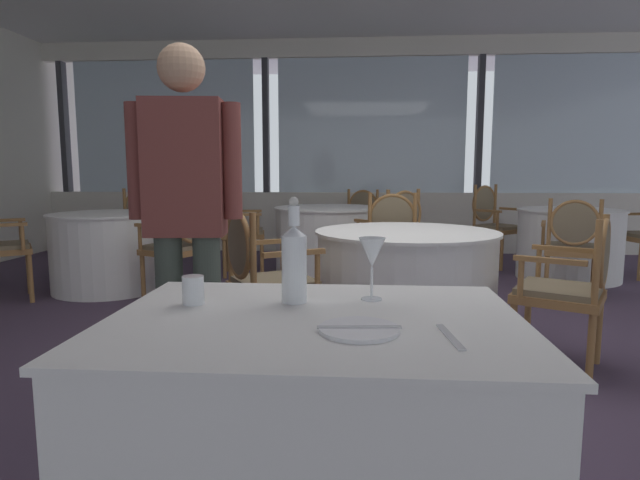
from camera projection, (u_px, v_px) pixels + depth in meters
name	position (u px, v px, depth m)	size (l,w,h in m)	color
ground_plane	(384.00, 350.00, 3.33)	(14.61, 14.61, 0.00)	#47384C
window_wall_far	(371.00, 169.00, 7.35)	(9.54, 0.14, 2.97)	silver
foreground_table	(315.00, 446.00, 1.46)	(1.12, 0.83, 0.75)	white
side_plate	(359.00, 329.00, 1.28)	(0.20, 0.20, 0.01)	white
butter_knife	(359.00, 327.00, 1.28)	(0.21, 0.02, 0.00)	silver
dinner_fork	(450.00, 337.00, 1.23)	(0.19, 0.02, 0.00)	silver
water_bottle	(294.00, 261.00, 1.55)	(0.08, 0.08, 0.32)	white
wine_glass	(372.00, 254.00, 1.58)	(0.08, 0.08, 0.19)	white
water_tumbler	(193.00, 290.00, 1.54)	(0.06, 0.06, 0.08)	white
background_table_0	(329.00, 240.00, 5.88)	(1.24, 1.24, 0.75)	white
dining_chair_0_0	(235.00, 224.00, 5.74)	(0.54, 0.59, 0.98)	olive
dining_chair_0_1	(395.00, 232.00, 5.01)	(0.66, 0.65, 0.98)	olive
dining_chair_0_2	(360.00, 218.00, 6.80)	(0.63, 0.59, 0.91)	olive
background_table_1	(569.00, 244.00, 5.56)	(1.09, 1.09, 0.75)	white
dining_chair_1_1	(492.00, 219.00, 6.31)	(0.66, 0.65, 0.99)	olive
dining_chair_1_2	(573.00, 240.00, 4.66)	(0.63, 0.59, 0.91)	olive
background_table_2	(108.00, 251.00, 5.03)	(1.08, 1.08, 0.75)	white
dining_chair_2_1	(182.00, 238.00, 4.55)	(0.61, 0.64, 0.96)	olive
dining_chair_2_2	(140.00, 224.00, 5.97)	(0.57, 0.51, 0.95)	olive
background_table_3	(405.00, 285.00, 3.52)	(1.23, 1.23, 0.75)	white
dining_chair_3_0	(393.00, 239.00, 4.53)	(0.54, 0.48, 0.96)	olive
dining_chair_3_1	(261.00, 273.00, 3.04)	(0.63, 0.65, 0.92)	olive
dining_chair_3_2	(575.00, 281.00, 2.94)	(0.63, 0.65, 0.90)	olive
diner_person_1	(186.00, 205.00, 2.44)	(0.53, 0.24, 1.72)	#424C42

